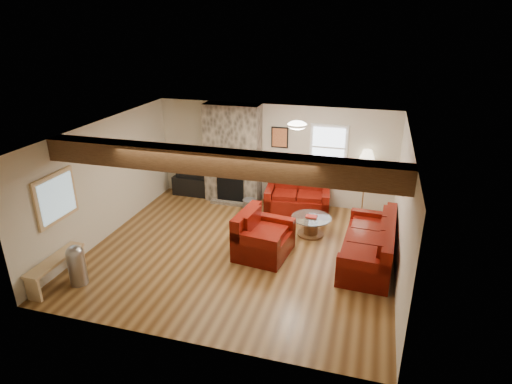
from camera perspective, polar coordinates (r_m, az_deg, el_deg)
room at (r=8.27m, az=-2.11°, el=-0.34°), size 8.00×8.00×8.00m
oak_beam at (r=6.80m, az=-5.48°, el=4.02°), size 6.00×0.36×0.38m
chimney_breast at (r=10.81m, az=-3.11°, el=4.95°), size 1.40×0.67×2.50m
back_window at (r=10.42m, az=9.64°, el=5.91°), size 0.90×0.08×1.10m
hatch_window at (r=8.40m, az=-25.10°, el=-0.70°), size 0.08×1.00×0.90m
ceiling_dome at (r=8.53m, az=5.49°, el=8.68°), size 0.40×0.40×0.18m
artwork_back at (r=10.57m, az=3.18°, el=7.26°), size 0.42×0.06×0.52m
artwork_right at (r=8.04m, az=19.06°, el=1.54°), size 0.06×0.55×0.42m
sofa_three at (r=8.56m, az=14.75°, el=-6.43°), size 1.02×2.23×0.85m
loveseat at (r=10.43m, az=5.54°, el=-0.52°), size 1.62×1.04×0.82m
armchair_red at (r=8.50m, az=1.06°, el=-5.66°), size 1.10×1.22×0.89m
coffee_table at (r=9.42m, az=7.33°, el=-4.51°), size 0.87×0.87×0.45m
tv_cabinet at (r=11.58m, az=-8.50°, el=0.84°), size 1.00×0.40×0.50m
television at (r=11.41m, az=-8.64°, el=3.12°), size 0.82×0.11×0.47m
floor_lamp at (r=10.27m, az=14.55°, el=4.18°), size 0.41×0.41×1.60m
pine_bench at (r=8.54m, az=-25.02°, el=-9.47°), size 0.29×1.26×0.47m
pedal_bin at (r=8.27m, az=-22.80°, el=-8.94°), size 0.39×0.39×0.77m
coal_bucket at (r=10.48m, az=-0.91°, el=-1.77°), size 0.34×0.34×0.32m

